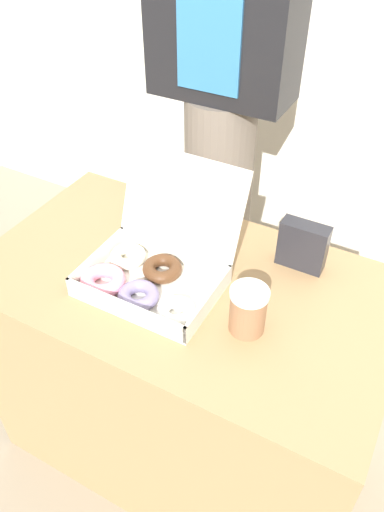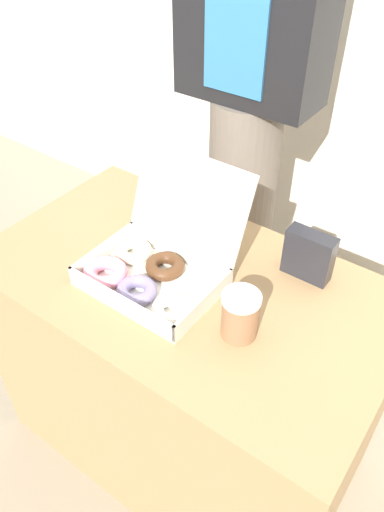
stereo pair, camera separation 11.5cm
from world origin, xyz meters
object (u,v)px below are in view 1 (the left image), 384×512
Objects in this scene: coffee_cup at (248,310)px; napkin_holder at (303,246)px; donut_box at (148,269)px; person_customer at (222,89)px.

napkin_holder reaches higher than coffee_cup.
napkin_holder is at bearing 38.02° from donut_box.
donut_box is 2.90× the size of coffee_cup.
donut_box is 0.27m from coffee_cup.
napkin_holder is (0.30, 0.24, 0.02)m from donut_box.
coffee_cup is at bearing -97.31° from napkin_holder.
coffee_cup is at bearing -59.42° from person_customer.
person_customer reaches higher than donut_box.
napkin_holder is at bearing 82.69° from coffee_cup.
person_customer is at bearing 136.48° from napkin_holder.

